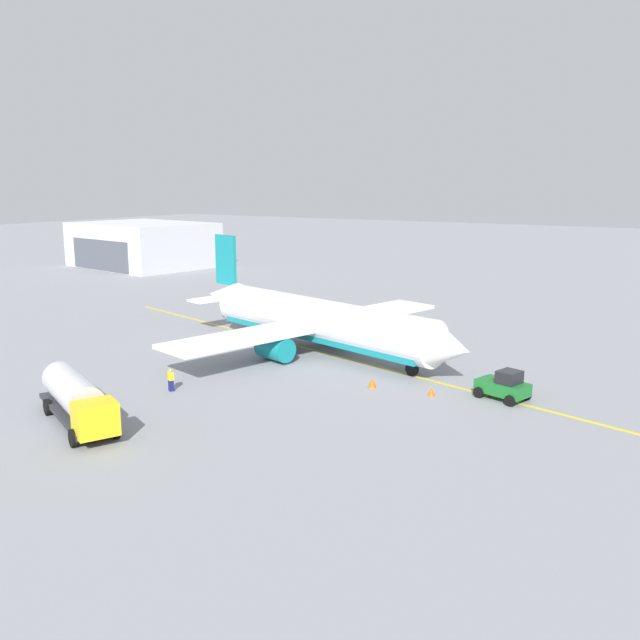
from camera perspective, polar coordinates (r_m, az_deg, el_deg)
ground_plane at (r=62.60m, az=-0.00°, el=-2.69°), size 400.00×400.00×0.00m
airplane at (r=62.31m, az=-0.30°, el=-0.13°), size 33.61×30.71×9.92m
fuel_tanker at (r=46.55m, az=-19.71°, el=-6.21°), size 10.69×6.67×3.15m
pushback_tug at (r=50.70m, az=15.17°, el=-5.34°), size 4.01×3.16×2.20m
refueling_worker at (r=52.15m, az=-12.40°, el=-4.95°), size 0.63×0.57×1.71m
safety_cone_nose at (r=50.62m, az=9.32°, el=-5.93°), size 0.57×0.57×0.64m
safety_cone_wingtip at (r=52.06m, az=4.40°, el=-5.25°), size 0.67×0.67×0.75m
distant_hangar at (r=130.27m, az=-14.62°, el=6.14°), size 26.45×21.33×8.00m
taxi_line_marking at (r=62.60m, az=-0.00°, el=-2.69°), size 61.66×16.54×0.01m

